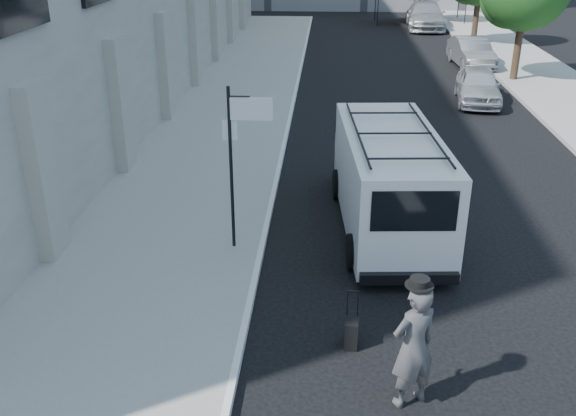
# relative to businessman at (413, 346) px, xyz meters

# --- Properties ---
(ground) EXTENTS (120.00, 120.00, 0.00)m
(ground) POSITION_rel_businessman_xyz_m (-0.67, 1.39, -1.01)
(ground) COLOR black
(ground) RESTS_ON ground
(sidewalk_left) EXTENTS (4.50, 48.00, 0.15)m
(sidewalk_left) POSITION_rel_businessman_xyz_m (-4.92, 17.39, -0.93)
(sidewalk_left) COLOR gray
(sidewalk_left) RESTS_ON ground
(sidewalk_right) EXTENTS (4.00, 56.00, 0.15)m
(sidewalk_right) POSITION_rel_businessman_xyz_m (8.33, 21.39, -0.93)
(sidewalk_right) COLOR gray
(sidewalk_right) RESTS_ON ground
(sign_pole) EXTENTS (1.03, 0.07, 3.50)m
(sign_pole) POSITION_rel_businessman_xyz_m (-3.04, 4.59, 1.64)
(sign_pole) COLOR black
(sign_pole) RESTS_ON sidewalk_left
(businessman) EXTENTS (0.88, 0.78, 2.02)m
(businessman) POSITION_rel_businessman_xyz_m (0.00, 0.00, 0.00)
(businessman) COLOR #3F3F42
(businessman) RESTS_ON ground
(suitcase) EXTENTS (0.24, 0.36, 0.99)m
(suitcase) POSITION_rel_businessman_xyz_m (-0.83, 1.35, -0.75)
(suitcase) COLOR black
(suitcase) RESTS_ON ground
(cargo_van) EXTENTS (2.53, 6.27, 2.31)m
(cargo_van) POSITION_rel_businessman_xyz_m (0.10, 6.10, 0.19)
(cargo_van) COLOR silver
(cargo_van) RESTS_ON ground
(parked_car_a) EXTENTS (2.06, 4.16, 1.36)m
(parked_car_a) POSITION_rel_businessman_xyz_m (4.57, 17.69, -0.33)
(parked_car_a) COLOR #A7AAB0
(parked_car_a) RESTS_ON ground
(parked_car_b) EXTENTS (1.77, 4.38, 1.41)m
(parked_car_b) POSITION_rel_businessman_xyz_m (5.64, 24.58, -0.30)
(parked_car_b) COLOR slate
(parked_car_b) RESTS_ON ground
(parked_car_c) EXTENTS (2.72, 5.99, 1.70)m
(parked_car_c) POSITION_rel_businessman_xyz_m (5.03, 36.92, -0.16)
(parked_car_c) COLOR #93979B
(parked_car_c) RESTS_ON ground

